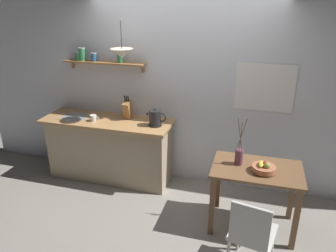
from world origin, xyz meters
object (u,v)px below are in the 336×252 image
(twig_vase, at_px, (239,156))
(dining_chair_near, at_px, (251,233))
(dining_table, at_px, (256,179))
(fruit_bowl, at_px, (264,168))
(electric_kettle, at_px, (155,118))
(knife_block, at_px, (128,109))
(pendant_lamp, at_px, (122,53))
(coffee_mug_by_sink, at_px, (93,118))

(twig_vase, bearing_deg, dining_chair_near, -75.33)
(dining_table, xyz_separation_m, fruit_bowl, (0.06, -0.07, 0.19))
(fruit_bowl, distance_m, electric_kettle, 1.54)
(knife_block, distance_m, pendant_lamp, 0.81)
(dining_table, height_order, knife_block, knife_block)
(twig_vase, xyz_separation_m, pendant_lamp, (-1.56, 0.48, 0.99))
(dining_chair_near, height_order, coffee_mug_by_sink, coffee_mug_by_sink)
(twig_vase, xyz_separation_m, knife_block, (-1.58, 0.62, 0.19))
(fruit_bowl, bearing_deg, dining_table, 134.28)
(knife_block, bearing_deg, electric_kettle, -17.23)
(fruit_bowl, bearing_deg, dining_chair_near, -95.91)
(dining_chair_near, bearing_deg, twig_vase, 104.67)
(fruit_bowl, bearing_deg, coffee_mug_by_sink, 167.34)
(twig_vase, height_order, coffee_mug_by_sink, twig_vase)
(fruit_bowl, height_order, twig_vase, twig_vase)
(coffee_mug_by_sink, bearing_deg, knife_block, 26.63)
(dining_table, bearing_deg, fruit_bowl, -45.72)
(twig_vase, bearing_deg, electric_kettle, 157.00)
(dining_table, distance_m, electric_kettle, 1.49)
(knife_block, bearing_deg, twig_vase, -21.41)
(electric_kettle, bearing_deg, pendant_lamp, 179.63)
(twig_vase, distance_m, electric_kettle, 1.24)
(dining_chair_near, distance_m, fruit_bowl, 0.76)
(coffee_mug_by_sink, xyz_separation_m, pendant_lamp, (0.44, 0.07, 0.89))
(fruit_bowl, distance_m, twig_vase, 0.30)
(knife_block, height_order, coffee_mug_by_sink, knife_block)
(knife_block, relative_size, pendant_lamp, 0.76)
(twig_vase, bearing_deg, fruit_bowl, -20.54)
(twig_vase, xyz_separation_m, coffee_mug_by_sink, (-2.00, 0.41, 0.10))
(dining_table, height_order, electric_kettle, electric_kettle)
(fruit_bowl, relative_size, electric_kettle, 0.95)
(twig_vase, relative_size, electric_kettle, 2.08)
(knife_block, bearing_deg, dining_table, -20.13)
(knife_block, bearing_deg, pendant_lamp, -80.79)
(pendant_lamp, bearing_deg, twig_vase, -17.22)
(dining_chair_near, relative_size, fruit_bowl, 3.39)
(fruit_bowl, bearing_deg, pendant_lamp, 162.28)
(twig_vase, relative_size, coffee_mug_by_sink, 4.31)
(fruit_bowl, height_order, pendant_lamp, pendant_lamp)
(twig_vase, bearing_deg, dining_table, -9.83)
(twig_vase, distance_m, coffee_mug_by_sink, 2.05)
(electric_kettle, bearing_deg, dining_table, -21.08)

